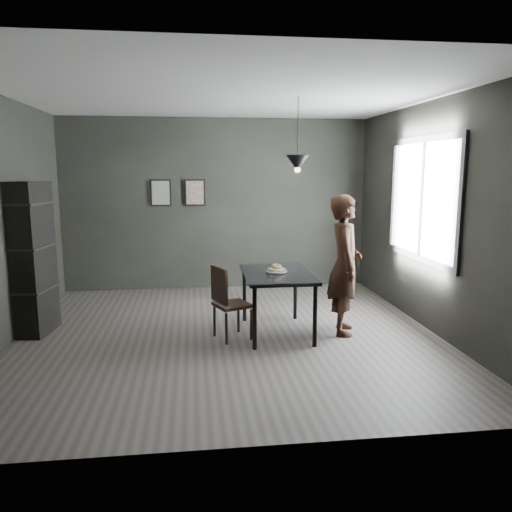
{
  "coord_description": "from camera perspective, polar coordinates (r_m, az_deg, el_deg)",
  "views": [
    {
      "loc": [
        -0.39,
        -5.79,
        1.97
      ],
      "look_at": [
        0.35,
        0.05,
        0.95
      ],
      "focal_mm": 35.0,
      "sensor_mm": 36.0,
      "label": 1
    }
  ],
  "objects": [
    {
      "name": "wood_chair",
      "position": [
        5.83,
        -3.39,
        -4.83
      ],
      "size": [
        0.49,
        0.49,
        0.87
      ],
      "rotation": [
        0.0,
        0.0,
        0.39
      ],
      "color": "black",
      "rests_on": "ground"
    },
    {
      "name": "back_wall",
      "position": [
        8.31,
        -4.55,
        5.89
      ],
      "size": [
        5.0,
        0.1,
        2.8
      ],
      "primitive_type": "cube",
      "color": "black",
      "rests_on": "ground"
    },
    {
      "name": "window_assembly",
      "position": [
        6.65,
        18.42,
        6.15
      ],
      "size": [
        0.04,
        1.96,
        1.56
      ],
      "color": "white",
      "rests_on": "ground"
    },
    {
      "name": "ceiling",
      "position": [
        5.86,
        -3.51,
        17.97
      ],
      "size": [
        5.0,
        5.0,
        0.02
      ],
      "color": "silver",
      "rests_on": "ground"
    },
    {
      "name": "woman",
      "position": [
        6.08,
        10.11,
        -1.01
      ],
      "size": [
        0.53,
        0.69,
        1.68
      ],
      "primitive_type": "imported",
      "rotation": [
        0.0,
        0.0,
        1.36
      ],
      "color": "black",
      "rests_on": "ground"
    },
    {
      "name": "pendant_lamp",
      "position": [
        6.01,
        4.75,
        10.58
      ],
      "size": [
        0.28,
        0.28,
        0.86
      ],
      "color": "black",
      "rests_on": "ground"
    },
    {
      "name": "framed_print_left",
      "position": [
        8.28,
        -10.84,
        7.11
      ],
      "size": [
        0.34,
        0.04,
        0.44
      ],
      "color": "black",
      "rests_on": "ground"
    },
    {
      "name": "framed_print_right",
      "position": [
        8.26,
        -7.0,
        7.21
      ],
      "size": [
        0.34,
        0.04,
        0.44
      ],
      "color": "black",
      "rests_on": "ground"
    },
    {
      "name": "donut_pile",
      "position": [
        6.0,
        2.37,
        -1.49
      ],
      "size": [
        0.22,
        0.22,
        0.09
      ],
      "rotation": [
        0.0,
        0.0,
        0.02
      ],
      "color": "beige",
      "rests_on": "white_plate"
    },
    {
      "name": "ground",
      "position": [
        6.12,
        -3.23,
        -8.94
      ],
      "size": [
        5.0,
        5.0,
        0.0
      ],
      "primitive_type": "plane",
      "color": "#373330",
      "rests_on": "ground"
    },
    {
      "name": "shelf_unit",
      "position": [
        6.55,
        -24.25,
        -0.27
      ],
      "size": [
        0.44,
        0.66,
        1.84
      ],
      "primitive_type": "cube",
      "rotation": [
        0.0,
        0.0,
        -0.16
      ],
      "color": "black",
      "rests_on": "ground"
    },
    {
      "name": "cafe_table",
      "position": [
        6.01,
        2.43,
        -2.65
      ],
      "size": [
        0.8,
        1.2,
        0.75
      ],
      "color": "black",
      "rests_on": "ground"
    },
    {
      "name": "white_plate",
      "position": [
        6.01,
        2.36,
        -1.83
      ],
      "size": [
        0.23,
        0.23,
        0.01
      ],
      "primitive_type": "cylinder",
      "color": "white",
      "rests_on": "cafe_table"
    }
  ]
}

